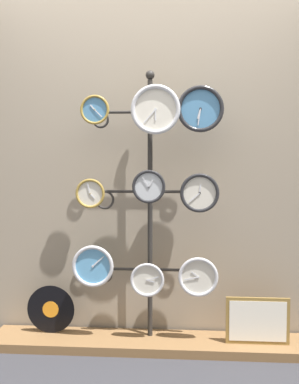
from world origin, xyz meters
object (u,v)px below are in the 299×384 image
(clock_top_center, at_px, (156,109))
(clock_middle_right, at_px, (200,193))
(clock_top_left, at_px, (95,110))
(clock_middle_center, at_px, (149,187))
(clock_bottom_center, at_px, (147,280))
(clock_middle_left, at_px, (90,193))
(display_stand, at_px, (150,255))
(vinyl_record, at_px, (51,309))
(picture_frame, at_px, (258,321))
(clock_bottom_right, at_px, (198,277))
(clock_bottom_left, at_px, (93,266))
(clock_top_right, at_px, (200,109))

(clock_top_center, bearing_deg, clock_middle_right, 2.34)
(clock_top_left, distance_m, clock_middle_center, 0.62)
(clock_bottom_center, bearing_deg, clock_middle_left, 179.95)
(display_stand, xyz_separation_m, clock_middle_right, (0.33, -0.10, 0.44))
(clock_top_left, distance_m, vinyl_record, 1.42)
(picture_frame, bearing_deg, clock_middle_right, 179.84)
(clock_top_left, relative_size, clock_middle_center, 0.89)
(clock_top_left, distance_m, clock_top_center, 0.41)
(clock_middle_center, bearing_deg, picture_frame, 1.07)
(clock_middle_right, bearing_deg, clock_bottom_right, 138.67)
(clock_middle_left, relative_size, clock_bottom_left, 0.70)
(clock_bottom_left, distance_m, clock_bottom_right, 0.71)
(clock_bottom_right, bearing_deg, clock_middle_right, -41.33)
(clock_middle_center, bearing_deg, clock_bottom_right, 3.38)
(clock_middle_center, xyz_separation_m, clock_bottom_left, (-0.38, 0.01, -0.54))
(clock_top_right, height_order, clock_middle_left, clock_top_right)
(clock_top_left, bearing_deg, clock_middle_center, -3.86)
(clock_middle_left, xyz_separation_m, vinyl_record, (-0.31, 0.09, -0.82))
(clock_top_right, relative_size, vinyl_record, 0.90)
(clock_top_center, bearing_deg, picture_frame, 0.91)
(clock_top_right, relative_size, clock_middle_center, 1.38)
(clock_middle_left, bearing_deg, picture_frame, -0.02)
(clock_bottom_right, bearing_deg, clock_top_right, 45.35)
(clock_top_left, xyz_separation_m, picture_frame, (1.08, -0.01, -1.39))
(display_stand, relative_size, clock_middle_left, 9.44)
(clock_top_left, height_order, clock_bottom_right, clock_top_left)
(clock_top_right, bearing_deg, clock_bottom_left, -178.99)
(clock_top_right, bearing_deg, clock_middle_left, -178.95)
(vinyl_record, bearing_deg, clock_bottom_right, -4.50)
(clock_bottom_center, bearing_deg, clock_top_right, 2.27)
(clock_bottom_left, bearing_deg, clock_top_right, 1.01)
(clock_bottom_center, xyz_separation_m, clock_bottom_right, (0.34, 0.01, 0.02))
(clock_bottom_right, bearing_deg, clock_bottom_center, -179.03)
(display_stand, distance_m, vinyl_record, 0.80)
(clock_top_center, height_order, vinyl_record, clock_top_center)
(clock_top_left, xyz_separation_m, clock_middle_center, (0.36, -0.02, -0.51))
(clock_middle_left, distance_m, vinyl_record, 0.88)
(clock_top_left, distance_m, clock_middle_left, 0.56)
(vinyl_record, distance_m, picture_frame, 1.42)
(display_stand, bearing_deg, clock_middle_left, -166.25)
(clock_middle_left, height_order, clock_bottom_center, clock_middle_left)
(clock_bottom_center, height_order, picture_frame, clock_bottom_center)
(clock_middle_center, xyz_separation_m, clock_bottom_center, (-0.01, 0.01, -0.63))
(clock_middle_left, distance_m, clock_middle_center, 0.40)
(clock_top_left, relative_size, clock_middle_left, 0.99)
(clock_top_right, xyz_separation_m, clock_middle_right, (-0.00, -0.01, -0.55))
(clock_middle_right, relative_size, clock_bottom_right, 0.97)
(display_stand, distance_m, clock_top_right, 1.05)
(clock_top_left, xyz_separation_m, clock_middle_right, (0.69, -0.01, -0.55))
(clock_bottom_left, bearing_deg, clock_middle_left, -176.83)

